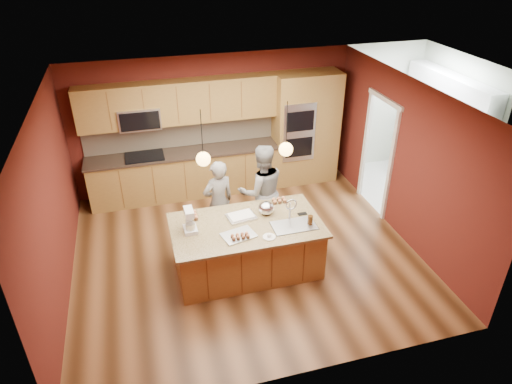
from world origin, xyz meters
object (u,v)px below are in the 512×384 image
object	(u,v)px
person_left	(218,202)
mixing_bowl	(266,208)
island	(248,246)
person_right	(262,191)
stand_mixer	(190,222)

from	to	relation	value
person_left	mixing_bowl	distance (m)	0.94
person_left	mixing_bowl	xyz separation A→B (m)	(0.62, -0.68, 0.19)
island	person_right	world-z (taller)	person_right
person_right	mixing_bowl	size ratio (longest dim) A/B	6.68
island	person_right	bearing A→B (deg)	61.72
island	person_left	size ratio (longest dim) A/B	1.51
person_right	island	bearing A→B (deg)	60.71
person_right	stand_mixer	world-z (taller)	person_right
person_left	person_right	distance (m)	0.75
stand_mixer	person_right	bearing A→B (deg)	30.49
person_right	stand_mixer	xyz separation A→B (m)	(-1.33, -0.82, 0.15)
stand_mixer	mixing_bowl	world-z (taller)	stand_mixer
island	mixing_bowl	size ratio (longest dim) A/B	9.01
person_left	person_right	xyz separation A→B (m)	(0.75, 0.00, 0.09)
island	mixing_bowl	world-z (taller)	island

